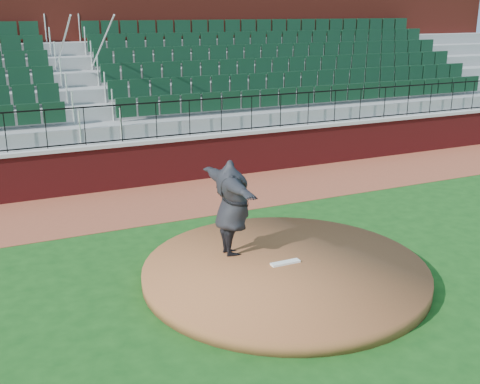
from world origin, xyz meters
name	(u,v)px	position (x,y,z in m)	size (l,w,h in m)	color
ground	(275,283)	(0.00, 0.00, 0.00)	(90.00, 90.00, 0.00)	#124113
warning_track	(177,199)	(0.00, 5.40, 0.01)	(34.00, 3.20, 0.01)	brown
field_wall	(158,163)	(0.00, 7.00, 0.60)	(34.00, 0.35, 1.20)	maroon
wall_cap	(157,140)	(0.00, 7.00, 1.25)	(34.00, 0.45, 0.10)	#B7B7B7
wall_railing	(156,121)	(0.00, 7.00, 1.80)	(34.00, 0.05, 1.00)	black
seating_stands	(130,91)	(0.00, 9.72, 2.30)	(34.00, 5.10, 4.60)	gray
concourse_wall	(109,68)	(0.00, 12.52, 2.75)	(34.00, 0.50, 5.50)	maroon
pitchers_mound	(285,272)	(0.26, 0.09, 0.12)	(5.22, 5.22, 0.25)	brown
pitching_rubber	(285,263)	(0.31, 0.16, 0.27)	(0.57, 0.14, 0.04)	white
pitcher	(232,208)	(-0.40, 1.00, 1.18)	(2.29, 0.62, 1.87)	black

